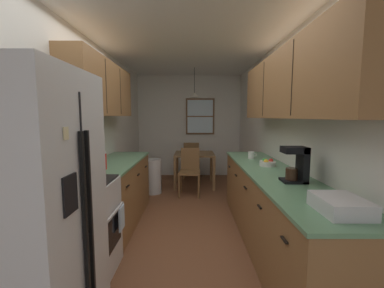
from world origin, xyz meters
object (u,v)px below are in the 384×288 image
at_px(refrigerator, 33,213).
at_px(fruit_bowl, 269,163).
at_px(dining_chair_far, 192,159).
at_px(storage_canister, 102,161).
at_px(coffee_maker, 299,164).
at_px(stove_range, 81,227).
at_px(dining_chair_near, 191,169).
at_px(table_serving_bowl, 192,152).
at_px(dining_table, 195,158).
at_px(trash_bin, 154,176).
at_px(mug_by_coffeemaker, 252,155).
at_px(dish_rack, 342,205).
at_px(microwave_over_range, 62,99).

xyz_separation_m(refrigerator, fruit_bowl, (1.98, 1.55, 0.03)).
bearing_deg(dining_chair_far, storage_canister, -108.76).
bearing_deg(coffee_maker, stove_range, -178.60).
bearing_deg(dining_chair_near, coffee_maker, -66.90).
bearing_deg(dining_chair_far, fruit_bowl, -71.38).
xyz_separation_m(storage_canister, coffee_maker, (2.07, -0.58, 0.07)).
bearing_deg(table_serving_bowl, refrigerator, -104.91).
relative_size(fruit_bowl, table_serving_bowl, 0.99).
relative_size(dining_table, storage_canister, 4.18).
xyz_separation_m(dining_table, trash_bin, (-0.82, -0.54, -0.26)).
height_order(stove_range, coffee_maker, coffee_maker).
relative_size(storage_canister, coffee_maker, 0.61).
xyz_separation_m(stove_range, mug_by_coffeemaker, (1.94, 1.35, 0.48)).
relative_size(stove_range, storage_canister, 5.38).
xyz_separation_m(dining_chair_near, mug_by_coffeemaker, (0.92, -1.13, 0.45)).
height_order(stove_range, dish_rack, stove_range).
relative_size(microwave_over_range, fruit_bowl, 2.83).
bearing_deg(dining_table, microwave_over_range, -111.65).
relative_size(microwave_over_range, dining_table, 0.67).
bearing_deg(table_serving_bowl, microwave_over_range, -110.86).
height_order(refrigerator, dining_table, refrigerator).
bearing_deg(mug_by_coffeemaker, dining_chair_far, 110.78).
distance_m(storage_canister, fruit_bowl, 2.03).
bearing_deg(dish_rack, coffee_maker, 87.27).
xyz_separation_m(dining_chair_far, coffee_maker, (1.02, -3.66, 0.58)).
height_order(mug_by_coffeemaker, dish_rack, mug_by_coffeemaker).
height_order(trash_bin, mug_by_coffeemaker, mug_by_coffeemaker).
bearing_deg(microwave_over_range, dining_chair_far, 72.70).
bearing_deg(mug_by_coffeemaker, dish_rack, -87.57).
distance_m(microwave_over_range, trash_bin, 2.92).
distance_m(storage_canister, coffee_maker, 2.15).
distance_m(trash_bin, dish_rack, 3.74).
xyz_separation_m(microwave_over_range, trash_bin, (0.41, 2.56, -1.34)).
bearing_deg(refrigerator, coffee_maker, 21.07).
bearing_deg(trash_bin, storage_canister, -98.83).
bearing_deg(dish_rack, fruit_bowl, 90.32).
bearing_deg(dining_chair_near, fruit_bowl, -59.18).
height_order(storage_canister, table_serving_bowl, storage_canister).
relative_size(refrigerator, dish_rack, 5.33).
distance_m(dining_chair_far, mug_by_coffeemaker, 2.57).
distance_m(microwave_over_range, storage_canister, 0.93).
bearing_deg(mug_by_coffeemaker, fruit_bowl, -81.60).
relative_size(dining_chair_near, storage_canister, 4.40).
distance_m(coffee_maker, mug_by_coffeemaker, 1.31).
bearing_deg(dish_rack, dining_chair_near, 107.47).
bearing_deg(table_serving_bowl, coffee_maker, -70.90).
distance_m(stove_range, storage_canister, 0.82).
xyz_separation_m(stove_range, dining_chair_near, (1.02, 2.49, 0.03)).
height_order(dining_table, coffee_maker, coffee_maker).
bearing_deg(microwave_over_range, dining_chair_near, 65.43).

